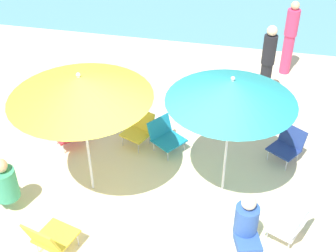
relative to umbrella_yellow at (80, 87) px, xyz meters
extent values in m
plane|color=beige|center=(1.27, -0.81, -1.89)|extent=(40.00, 40.00, 0.00)
cylinder|color=silver|center=(0.00, 0.00, -0.86)|extent=(0.04, 0.04, 2.05)
cone|color=yellow|center=(0.00, 0.00, 0.00)|extent=(2.04, 2.04, 0.32)
sphere|color=silver|center=(0.00, 0.00, 0.19)|extent=(0.06, 0.06, 0.06)
cylinder|color=silver|center=(2.04, 0.45, -0.89)|extent=(0.04, 0.04, 2.00)
cone|color=teal|center=(2.04, 0.45, -0.06)|extent=(1.87, 1.87, 0.33)
sphere|color=silver|center=(2.04, 0.45, 0.14)|extent=(0.06, 0.06, 0.06)
cube|color=teal|center=(0.99, 1.20, -1.66)|extent=(0.66, 0.67, 0.03)
cube|color=teal|center=(0.79, 1.34, -1.49)|extent=(0.39, 0.48, 0.33)
cylinder|color=silver|center=(1.26, 1.25, -1.78)|extent=(0.02, 0.02, 0.22)
cylinder|color=silver|center=(1.03, 0.93, -1.78)|extent=(0.02, 0.02, 0.22)
cylinder|color=silver|center=(0.95, 1.47, -1.78)|extent=(0.02, 0.02, 0.22)
cylinder|color=silver|center=(0.73, 1.14, -1.78)|extent=(0.02, 0.02, 0.22)
cube|color=white|center=(3.02, -0.35, -1.66)|extent=(0.58, 0.64, 0.03)
cube|color=white|center=(3.22, -0.44, -1.46)|extent=(0.35, 0.54, 0.38)
cylinder|color=silver|center=(2.78, -0.47, -1.78)|extent=(0.02, 0.02, 0.21)
cylinder|color=silver|center=(2.95, -0.10, -1.78)|extent=(0.02, 0.02, 0.21)
cylinder|color=silver|center=(3.08, -0.61, -1.78)|extent=(0.02, 0.02, 0.21)
cylinder|color=silver|center=(3.25, -0.23, -1.78)|extent=(0.02, 0.02, 0.21)
cube|color=gold|center=(0.37, 1.24, -1.65)|extent=(0.58, 0.55, 0.03)
cube|color=gold|center=(0.45, 1.44, -1.47)|extent=(0.48, 0.31, 0.36)
cylinder|color=silver|center=(0.48, 1.02, -1.78)|extent=(0.02, 0.02, 0.22)
cylinder|color=silver|center=(0.14, 1.16, -1.78)|extent=(0.02, 0.02, 0.22)
cylinder|color=silver|center=(0.60, 1.32, -1.78)|extent=(0.02, 0.02, 0.22)
cylinder|color=silver|center=(0.26, 1.46, -1.78)|extent=(0.02, 0.02, 0.22)
cube|color=gold|center=(-0.04, -1.27, -1.62)|extent=(0.60, 0.59, 0.03)
cube|color=gold|center=(-0.10, -1.52, -1.41)|extent=(0.52, 0.28, 0.41)
cylinder|color=silver|center=(-0.18, -1.03, -1.76)|extent=(0.02, 0.02, 0.25)
cylinder|color=silver|center=(0.21, -1.14, -1.76)|extent=(0.02, 0.02, 0.25)
cylinder|color=silver|center=(-0.28, -1.40, -1.76)|extent=(0.02, 0.02, 0.25)
cube|color=red|center=(-0.78, 0.99, -1.65)|extent=(0.68, 0.68, 0.03)
cube|color=red|center=(-0.94, 1.14, -1.43)|extent=(0.50, 0.52, 0.43)
cylinder|color=silver|center=(-0.51, 1.03, -1.78)|extent=(0.02, 0.02, 0.23)
cylinder|color=silver|center=(-0.81, 0.71, -1.78)|extent=(0.02, 0.02, 0.23)
cylinder|color=silver|center=(-0.75, 1.26, -1.78)|extent=(0.02, 0.02, 0.23)
cylinder|color=silver|center=(-1.05, 0.94, -1.78)|extent=(0.02, 0.02, 0.23)
cube|color=navy|center=(2.97, 1.36, -1.65)|extent=(0.63, 0.61, 0.03)
cube|color=navy|center=(3.10, 1.54, -1.47)|extent=(0.47, 0.38, 0.34)
cylinder|color=silver|center=(3.04, 1.11, -1.78)|extent=(0.02, 0.02, 0.23)
cylinder|color=silver|center=(2.72, 1.32, -1.78)|extent=(0.02, 0.02, 0.23)
cylinder|color=silver|center=(3.22, 1.39, -1.78)|extent=(0.02, 0.02, 0.23)
cylinder|color=silver|center=(2.91, 1.60, -1.78)|extent=(0.02, 0.02, 0.23)
cube|color=#2D519E|center=(2.52, -0.81, -1.63)|extent=(0.42, 0.44, 0.12)
cylinder|color=#2D519E|center=(2.46, -0.63, -1.39)|extent=(0.32, 0.32, 0.48)
sphere|color=beige|center=(2.46, -0.63, -1.06)|extent=(0.20, 0.20, 0.20)
cylinder|color=#DB3866|center=(2.97, 4.63, -1.42)|extent=(0.24, 0.24, 0.93)
cylinder|color=#DB3866|center=(2.97, 4.63, -0.67)|extent=(0.28, 0.28, 0.58)
sphere|color=#DBAD84|center=(2.97, 4.63, -0.29)|extent=(0.18, 0.18, 0.18)
cube|color=#389970|center=(-1.22, -0.60, -1.64)|extent=(0.49, 0.49, 0.12)
cylinder|color=#389970|center=(-1.06, -0.69, -1.39)|extent=(0.36, 0.36, 0.50)
sphere|color=#DBAD84|center=(-1.06, -0.69, -1.04)|extent=(0.21, 0.21, 0.21)
cylinder|color=black|center=(2.54, 3.32, -1.46)|extent=(0.23, 0.23, 0.85)
cylinder|color=black|center=(2.54, 3.32, -0.74)|extent=(0.27, 0.27, 0.59)
sphere|color=beige|center=(2.54, 3.32, -0.34)|extent=(0.20, 0.20, 0.20)
camera|label=1|loc=(2.34, -4.88, 3.13)|focal=47.59mm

